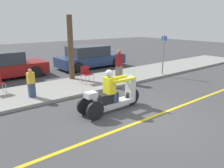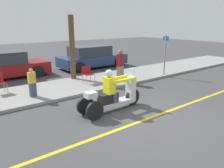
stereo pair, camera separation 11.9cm
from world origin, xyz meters
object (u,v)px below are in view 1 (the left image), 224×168
(street_sign, at_px, (163,53))
(spectator_by_tree, at_px, (31,84))
(folding_chair_curbside, at_px, (86,73))
(motorcycle_trike, at_px, (112,96))
(spectator_near_curb, at_px, (119,66))
(parked_car_lot_center, at_px, (90,57))
(tree_trunk, at_px, (71,48))
(parked_car_lot_far, at_px, (2,66))

(street_sign, bearing_deg, spectator_by_tree, 175.29)
(folding_chair_curbside, bearing_deg, spectator_by_tree, -171.04)
(motorcycle_trike, height_order, street_sign, street_sign)
(spectator_near_curb, bearing_deg, parked_car_lot_center, 76.38)
(spectator_near_curb, height_order, spectator_by_tree, spectator_near_curb)
(motorcycle_trike, relative_size, spectator_by_tree, 2.16)
(motorcycle_trike, bearing_deg, tree_trunk, 78.96)
(spectator_by_tree, distance_m, folding_chair_curbside, 2.80)
(folding_chair_curbside, relative_size, tree_trunk, 0.26)
(motorcycle_trike, height_order, spectator_near_curb, spectator_near_curb)
(parked_car_lot_center, xyz_separation_m, parked_car_lot_far, (-5.46, 0.29, -0.01))
(spectator_near_curb, distance_m, folding_chair_curbside, 1.68)
(tree_trunk, bearing_deg, spectator_near_curb, -48.35)
(spectator_by_tree, height_order, parked_car_lot_center, parked_car_lot_center)
(spectator_by_tree, height_order, folding_chair_curbside, spectator_by_tree)
(spectator_near_curb, bearing_deg, street_sign, -8.31)
(spectator_by_tree, relative_size, folding_chair_curbside, 1.39)
(parked_car_lot_far, xyz_separation_m, street_sign, (7.27, -5.02, 0.63))
(tree_trunk, bearing_deg, spectator_by_tree, -147.60)
(spectator_near_curb, relative_size, parked_car_lot_far, 0.35)
(parked_car_lot_far, bearing_deg, spectator_near_curb, -46.23)
(motorcycle_trike, distance_m, parked_car_lot_far, 7.48)
(motorcycle_trike, relative_size, street_sign, 1.12)
(tree_trunk, bearing_deg, motorcycle_trike, -101.04)
(spectator_near_curb, distance_m, tree_trunk, 2.63)
(motorcycle_trike, distance_m, tree_trunk, 4.74)
(parked_car_lot_far, bearing_deg, folding_chair_curbside, -54.31)
(spectator_by_tree, xyz_separation_m, folding_chair_curbside, (2.77, 0.44, -0.04))
(spectator_near_curb, xyz_separation_m, street_sign, (2.86, -0.42, 0.44))
(parked_car_lot_center, relative_size, tree_trunk, 1.44)
(spectator_by_tree, xyz_separation_m, tree_trunk, (2.66, 1.69, 1.06))
(parked_car_lot_far, bearing_deg, parked_car_lot_center, -3.02)
(spectator_by_tree, bearing_deg, motorcycle_trike, -57.69)
(spectator_by_tree, distance_m, parked_car_lot_center, 6.77)
(motorcycle_trike, height_order, parked_car_lot_center, motorcycle_trike)
(spectator_near_curb, height_order, tree_trunk, tree_trunk)
(motorcycle_trike, relative_size, spectator_near_curb, 1.57)
(tree_trunk, xyz_separation_m, street_sign, (4.51, -2.28, -0.41))
(street_sign, bearing_deg, spectator_near_curb, 171.69)
(folding_chair_curbside, bearing_deg, spectator_near_curb, -21.59)
(motorcycle_trike, height_order, spectator_by_tree, motorcycle_trike)
(spectator_by_tree, height_order, street_sign, street_sign)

